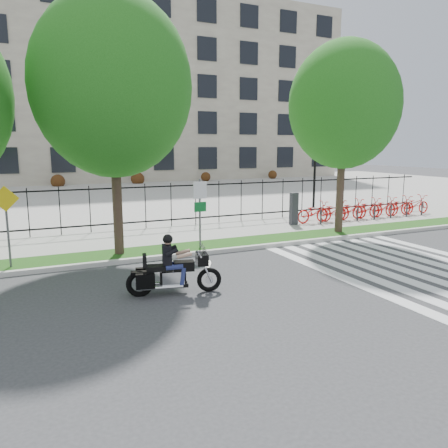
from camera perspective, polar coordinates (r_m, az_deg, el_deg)
name	(u,v)px	position (r m, az deg, el deg)	size (l,w,h in m)	color
ground	(275,286)	(12.17, 6.70, -8.08)	(120.00, 120.00, 0.00)	#343436
curb	(216,251)	(15.65, -1.11, -3.59)	(60.00, 0.20, 0.15)	beige
grass_verge	(207,246)	(16.41, -2.30, -2.95)	(60.00, 1.50, 0.15)	#1F4812
sidewalk	(184,234)	(18.70, -5.21, -1.37)	(60.00, 3.50, 0.15)	gray
plaza	(110,194)	(35.57, -14.70, 3.76)	(80.00, 34.00, 0.10)	gray
crosswalk_stripes	(405,266)	(15.16, 22.56, -5.11)	(5.70, 8.00, 0.01)	silver
iron_fence	(171,205)	(20.16, -6.92, 2.53)	(30.00, 0.06, 2.00)	black
office_building	(75,92)	(55.44, -18.94, 15.99)	(60.00, 21.90, 20.15)	gray
lamp_post_right	(315,156)	(27.12, 11.83, 8.68)	(1.06, 0.70, 4.25)	black
street_tree_1	(112,86)	(15.19, -14.38, 17.09)	(5.17, 5.17, 8.54)	#3B2720
street_tree_2	(344,105)	(19.27, 15.42, 14.73)	(4.56, 4.56, 7.94)	#3B2720
bike_share_station	(367,208)	(23.49, 18.15, 1.99)	(8.96, 0.88, 1.50)	#2D2D33
sign_pole_regulatory	(200,204)	(15.63, -3.15, 2.59)	(0.50, 0.09, 2.50)	#59595B
sign_pole_warning	(6,216)	(14.59, -26.54, 0.99)	(0.78, 0.09, 2.49)	#59595B
motorcycle_rider	(174,270)	(11.38, -6.57, -6.01)	(2.44, 1.02, 1.91)	black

